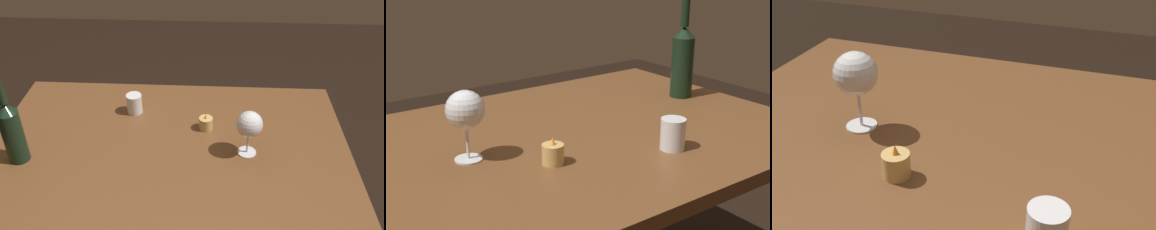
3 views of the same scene
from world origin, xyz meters
The scene contains 3 objects.
dining_table centered at (0.00, 0.00, 0.65)m, with size 1.30×0.90×0.74m.
wine_glass_left centered at (0.28, 0.00, 0.86)m, with size 0.09×0.09×0.17m.
votive_candle centered at (0.13, 0.14, 0.76)m, with size 0.05×0.05×0.07m.
Camera 3 is at (-0.21, 0.76, 1.26)m, focal length 44.59 mm.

